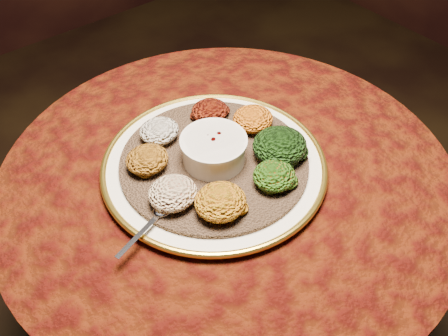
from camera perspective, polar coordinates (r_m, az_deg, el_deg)
table at (r=1.18m, az=0.37°, el=-6.55°), size 0.96×0.96×0.73m
platter at (r=1.04m, az=-1.14°, el=0.32°), size 0.54×0.54×0.02m
injera at (r=1.03m, az=-1.15°, el=0.74°), size 0.50×0.50×0.01m
stew_bowl at (r=1.00m, az=-1.18°, el=2.28°), size 0.14×0.14×0.06m
spoon at (r=0.93m, az=-7.31°, el=-5.15°), size 0.15×0.06×0.01m
portion_ayib at (r=1.07m, az=-7.43°, el=4.22°), size 0.09×0.08×0.04m
portion_kitfo at (r=1.11m, az=-1.64°, el=6.52°), size 0.08×0.08×0.04m
portion_tikil at (r=1.09m, az=3.32°, el=5.64°), size 0.09×0.09×0.04m
portion_gomen at (r=1.02m, az=6.38°, el=2.55°), size 0.11×0.11×0.05m
portion_mixveg at (r=0.97m, az=5.75°, el=-0.90°), size 0.09×0.08×0.04m
portion_kik at (r=0.92m, az=-0.41°, el=-3.87°), size 0.10×0.09×0.05m
portion_timatim at (r=0.94m, az=-5.89°, el=-2.86°), size 0.09×0.09×0.05m
portion_shiro at (r=1.01m, az=-8.78°, el=0.96°), size 0.09×0.08×0.04m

